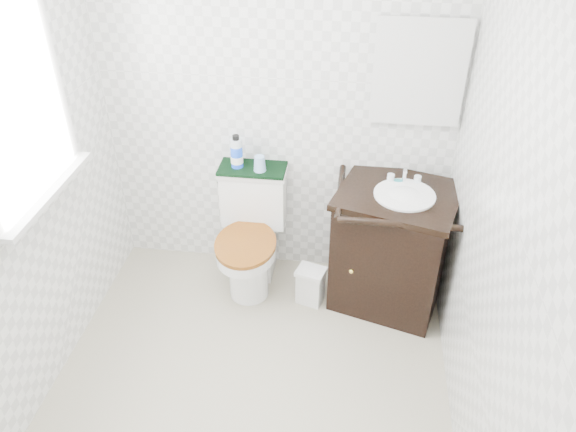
% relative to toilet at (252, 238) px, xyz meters
% --- Properties ---
extents(floor, '(2.40, 2.40, 0.00)m').
position_rel_toilet_xyz_m(floor, '(0.15, -0.97, -0.35)').
color(floor, '#ADA48B').
rests_on(floor, ground).
extents(wall_back, '(2.40, 0.00, 2.40)m').
position_rel_toilet_xyz_m(wall_back, '(0.15, 0.23, 0.85)').
color(wall_back, white).
rests_on(wall_back, ground).
extents(wall_right, '(0.00, 2.40, 2.40)m').
position_rel_toilet_xyz_m(wall_right, '(1.25, -0.97, 0.85)').
color(wall_right, white).
rests_on(wall_right, ground).
extents(window, '(0.02, 0.70, 0.90)m').
position_rel_toilet_xyz_m(window, '(-0.92, -0.72, 1.20)').
color(window, white).
rests_on(window, wall_left).
extents(mirror, '(0.50, 0.02, 0.60)m').
position_rel_toilet_xyz_m(mirror, '(0.96, 0.21, 1.10)').
color(mirror, silver).
rests_on(mirror, wall_back).
extents(toilet, '(0.44, 0.63, 0.80)m').
position_rel_toilet_xyz_m(toilet, '(0.00, 0.00, 0.00)').
color(toilet, white).
rests_on(toilet, floor).
extents(vanity, '(0.82, 0.75, 0.92)m').
position_rel_toilet_xyz_m(vanity, '(0.91, -0.06, 0.08)').
color(vanity, black).
rests_on(vanity, floor).
extents(trash_bin, '(0.21, 0.19, 0.26)m').
position_rel_toilet_xyz_m(trash_bin, '(0.41, -0.17, -0.22)').
color(trash_bin, white).
rests_on(trash_bin, floor).
extents(towel, '(0.43, 0.22, 0.02)m').
position_rel_toilet_xyz_m(towel, '(0.00, 0.12, 0.46)').
color(towel, black).
rests_on(towel, toilet).
extents(mouthwash_bottle, '(0.08, 0.08, 0.22)m').
position_rel_toilet_xyz_m(mouthwash_bottle, '(-0.10, 0.12, 0.57)').
color(mouthwash_bottle, blue).
rests_on(mouthwash_bottle, towel).
extents(cup, '(0.08, 0.08, 0.10)m').
position_rel_toilet_xyz_m(cup, '(0.05, 0.09, 0.52)').
color(cup, '#86ADDB').
rests_on(cup, towel).
extents(soap_bar, '(0.07, 0.05, 0.02)m').
position_rel_toilet_xyz_m(soap_bar, '(0.91, 0.06, 0.48)').
color(soap_bar, teal).
rests_on(soap_bar, vanity).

